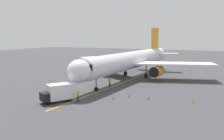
# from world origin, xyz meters

# --- Properties ---
(ground_plane) EXTENTS (220.00, 220.00, 0.00)m
(ground_plane) POSITION_xyz_m (0.00, 0.00, 0.00)
(ground_plane) COLOR #424244
(apron_lead_in_line) EXTENTS (3.94, 39.85, 0.01)m
(apron_lead_in_line) POSITION_xyz_m (1.30, 7.10, 0.01)
(apron_lead_in_line) COLOR yellow
(apron_lead_in_line) RESTS_ON ground
(airplane) EXTENTS (34.66, 40.35, 11.50)m
(airplane) POSITION_xyz_m (1.27, 0.82, 4.00)
(airplane) COLOR white
(airplane) RESTS_ON ground
(ground_crew_marshaller) EXTENTS (0.30, 0.43, 1.71)m
(ground_crew_marshaller) POSITION_xyz_m (1.74, 21.69, 0.89)
(ground_crew_marshaller) COLOR #23232D
(ground_crew_marshaller) RESTS_ON ground
(ground_crew_wing_walker) EXTENTS (0.42, 0.28, 1.71)m
(ground_crew_wing_walker) POSITION_xyz_m (1.75, 10.72, 0.89)
(ground_crew_wing_walker) COLOR #23232D
(ground_crew_wing_walker) RESTS_ON ground
(ground_crew_loader) EXTENTS (0.47, 0.44, 1.71)m
(ground_crew_loader) POSITION_xyz_m (5.10, 20.68, 0.89)
(ground_crew_loader) COLOR #23232D
(ground_crew_loader) RESTS_ON ground
(box_truck_near_nose) EXTENTS (4.12, 4.93, 2.62)m
(box_truck_near_nose) POSITION_xyz_m (4.40, 22.84, 1.39)
(box_truck_near_nose) COLOR black
(box_truck_near_nose) RESTS_ON ground
(box_truck_portside) EXTENTS (2.13, 4.67, 2.62)m
(box_truck_portside) POSITION_xyz_m (19.84, -7.43, 1.39)
(box_truck_portside) COLOR black
(box_truck_portside) RESTS_ON ground
(safety_cone_nose_left) EXTENTS (0.32, 0.32, 0.55)m
(safety_cone_nose_left) POSITION_xyz_m (-4.04, 16.04, 0.28)
(safety_cone_nose_left) COLOR #F2590F
(safety_cone_nose_left) RESTS_ON ground
(safety_cone_nose_right) EXTENTS (0.32, 0.32, 0.55)m
(safety_cone_nose_right) POSITION_xyz_m (-2.33, 18.25, 0.28)
(safety_cone_nose_right) COLOR #F2590F
(safety_cone_nose_right) RESTS_ON ground
(safety_cone_wing_port) EXTENTS (0.32, 0.32, 0.55)m
(safety_cone_wing_port) POSITION_xyz_m (-7.21, 16.24, 0.28)
(safety_cone_wing_port) COLOR #F2590F
(safety_cone_wing_port) RESTS_ON ground
(safety_cone_wing_starboard) EXTENTS (0.32, 0.32, 0.55)m
(safety_cone_wing_starboard) POSITION_xyz_m (-13.55, 15.41, 0.28)
(safety_cone_wing_starboard) COLOR #F2590F
(safety_cone_wing_starboard) RESTS_ON ground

